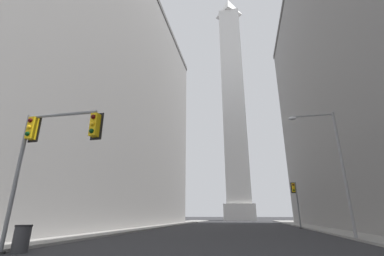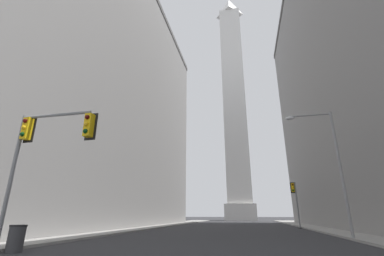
{
  "view_description": "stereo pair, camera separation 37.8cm",
  "coord_description": "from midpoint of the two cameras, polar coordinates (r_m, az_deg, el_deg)",
  "views": [
    {
      "loc": [
        1.85,
        -2.6,
        1.59
      ],
      "look_at": [
        -7.7,
        44.54,
        17.86
      ],
      "focal_mm": 24.0,
      "sensor_mm": 36.0,
      "label": 1
    },
    {
      "loc": [
        2.22,
        -2.52,
        1.59
      ],
      "look_at": [
        -7.7,
        44.54,
        17.86
      ],
      "focal_mm": 24.0,
      "sensor_mm": 36.0,
      "label": 2
    }
  ],
  "objects": [
    {
      "name": "traffic_light_mid_right",
      "position": [
        36.01,
        22.25,
        -14.05
      ],
      "size": [
        0.77,
        0.51,
        5.57
      ],
      "color": "slate",
      "rests_on": "ground_plane"
    },
    {
      "name": "street_lamp",
      "position": [
        21.07,
        28.89,
        -5.74
      ],
      "size": [
        3.34,
        0.36,
        8.95
      ],
      "color": "gray",
      "rests_on": "ground_plane"
    },
    {
      "name": "trash_bin",
      "position": [
        14.59,
        -33.86,
        -19.72
      ],
      "size": [
        0.71,
        0.71,
        1.15
      ],
      "color": "#38383A",
      "rests_on": "ground_plane"
    },
    {
      "name": "building_left",
      "position": [
        44.74,
        -23.68,
        6.02
      ],
      "size": [
        24.08,
        49.17,
        38.17
      ],
      "color": "gray",
      "rests_on": "ground_plane"
    },
    {
      "name": "obelisk",
      "position": [
        86.94,
        9.48,
        6.84
      ],
      "size": [
        8.79,
        8.79,
        79.7
      ],
      "color": "silver",
      "rests_on": "ground_plane"
    },
    {
      "name": "sidewalk_right",
      "position": [
        31.31,
        30.55,
        -19.05
      ],
      "size": [
        5.0,
        91.25,
        0.15
      ],
      "primitive_type": "cube",
      "color": "gray",
      "rests_on": "ground_plane"
    },
    {
      "name": "traffic_light_near_left",
      "position": [
        14.03,
        -29.8,
        -3.1
      ],
      "size": [
        4.19,
        0.51,
        6.3
      ],
      "color": "slate",
      "rests_on": "ground_plane"
    },
    {
      "name": "sidewalk_left",
      "position": [
        32.72,
        -12.61,
        -20.93
      ],
      "size": [
        5.0,
        91.25,
        0.15
      ],
      "primitive_type": "cube",
      "color": "gray",
      "rests_on": "ground_plane"
    }
  ]
}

